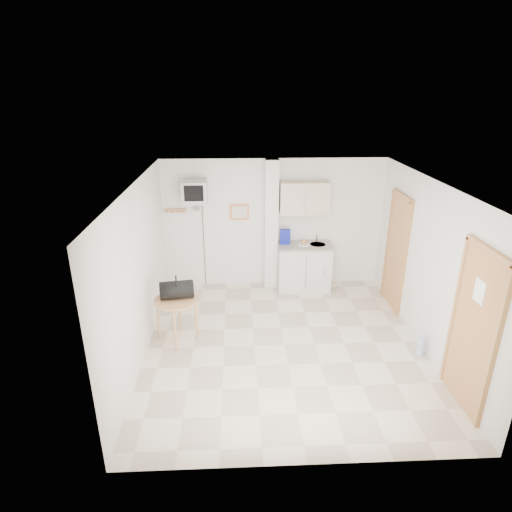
{
  "coord_description": "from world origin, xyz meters",
  "views": [
    {
      "loc": [
        -0.7,
        -5.6,
        3.73
      ],
      "look_at": [
        -0.41,
        0.6,
        1.25
      ],
      "focal_mm": 30.0,
      "sensor_mm": 36.0,
      "label": 1
    }
  ],
  "objects_px": {
    "crt_television": "(195,192)",
    "duffel_bag": "(177,290)",
    "water_bottle": "(421,346)",
    "round_table": "(176,304)"
  },
  "relations": [
    {
      "from": "round_table",
      "to": "duffel_bag",
      "type": "height_order",
      "value": "duffel_bag"
    },
    {
      "from": "duffel_bag",
      "to": "round_table",
      "type": "bearing_deg",
      "value": -122.81
    },
    {
      "from": "crt_television",
      "to": "water_bottle",
      "type": "distance_m",
      "value": 4.54
    },
    {
      "from": "water_bottle",
      "to": "round_table",
      "type": "bearing_deg",
      "value": 170.63
    },
    {
      "from": "duffel_bag",
      "to": "crt_television",
      "type": "bearing_deg",
      "value": 75.24
    },
    {
      "from": "round_table",
      "to": "water_bottle",
      "type": "relative_size",
      "value": 2.15
    },
    {
      "from": "water_bottle",
      "to": "duffel_bag",
      "type": "bearing_deg",
      "value": 170.01
    },
    {
      "from": "crt_television",
      "to": "water_bottle",
      "type": "bearing_deg",
      "value": -34.66
    },
    {
      "from": "crt_television",
      "to": "duffel_bag",
      "type": "height_order",
      "value": "crt_television"
    },
    {
      "from": "duffel_bag",
      "to": "water_bottle",
      "type": "distance_m",
      "value": 3.73
    }
  ]
}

